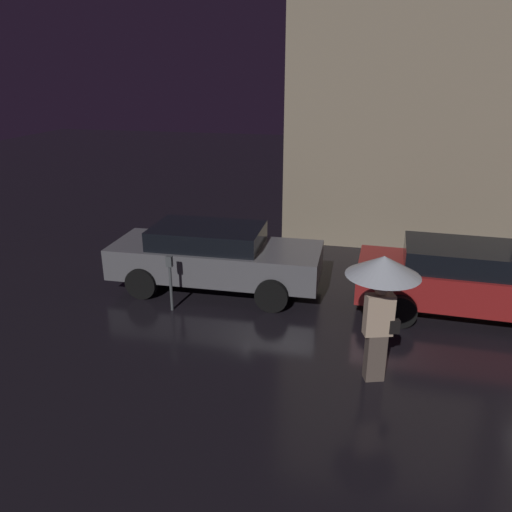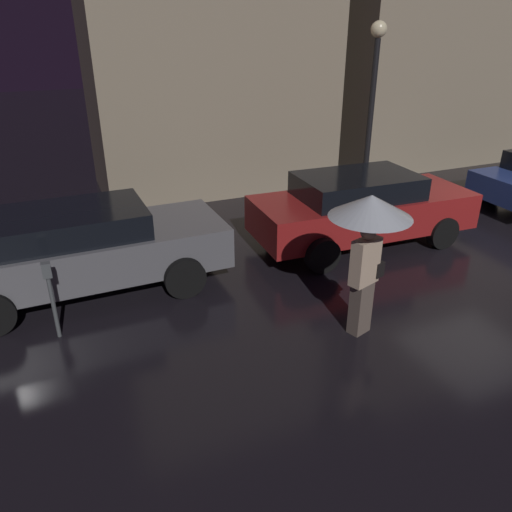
{
  "view_description": "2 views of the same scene",
  "coord_description": "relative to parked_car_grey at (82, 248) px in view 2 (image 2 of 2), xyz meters",
  "views": [
    {
      "loc": [
        -4.44,
        -8.45,
        4.66
      ],
      "look_at": [
        -6.43,
        0.28,
        1.32
      ],
      "focal_mm": 35.0,
      "sensor_mm": 36.0,
      "label": 1
    },
    {
      "loc": [
        -7.92,
        -6.47,
        4.17
      ],
      "look_at": [
        -5.27,
        -0.21,
        0.94
      ],
      "focal_mm": 35.0,
      "sensor_mm": 36.0,
      "label": 2
    }
  ],
  "objects": [
    {
      "name": "pedestrian_with_umbrella",
      "position": [
        3.53,
        -2.85,
        0.91
      ],
      "size": [
        1.12,
        1.12,
        2.11
      ],
      "rotation": [
        0.0,
        0.0,
        0.32
      ],
      "color": "#66564C",
      "rests_on": "ground"
    },
    {
      "name": "ground_plane",
      "position": [
        7.66,
        -1.48,
        -0.78
      ],
      "size": [
        60.0,
        60.0,
        0.0
      ],
      "primitive_type": "plane",
      "color": "black"
    },
    {
      "name": "street_lamp_near",
      "position": [
        7.27,
        2.57,
        1.99
      ],
      "size": [
        0.38,
        0.38,
        4.15
      ],
      "color": "black",
      "rests_on": "ground"
    },
    {
      "name": "parked_car_grey",
      "position": [
        0.0,
        0.0,
        0.0
      ],
      "size": [
        4.66,
        1.92,
        1.45
      ],
      "rotation": [
        0.0,
        0.0,
        0.02
      ],
      "color": "slate",
      "rests_on": "ground"
    },
    {
      "name": "parking_meter",
      "position": [
        -0.54,
        -1.27,
        -0.04
      ],
      "size": [
        0.12,
        0.1,
        1.19
      ],
      "color": "#4C5154",
      "rests_on": "ground"
    },
    {
      "name": "parked_car_red",
      "position": [
        5.33,
        -0.13,
        -0.01
      ],
      "size": [
        4.48,
        1.88,
        1.46
      ],
      "rotation": [
        0.0,
        0.0,
        -0.04
      ],
      "color": "maroon",
      "rests_on": "ground"
    },
    {
      "name": "building_facade_left",
      "position": [
        3.97,
        5.02,
        3.58
      ],
      "size": [
        6.13,
        3.0,
        8.72
      ],
      "color": "gray",
      "rests_on": "ground"
    }
  ]
}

